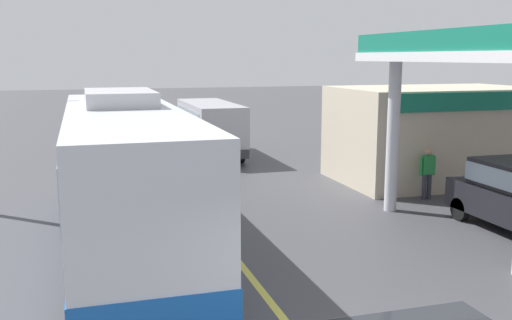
# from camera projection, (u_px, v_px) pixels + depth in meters

# --- Properties ---
(ground) EXTENTS (120.00, 120.00, 0.00)m
(ground) POSITION_uv_depth(u_px,v_px,m) (159.00, 160.00, 25.78)
(ground) COLOR #424247
(lane_divider_stripe) EXTENTS (0.16, 50.00, 0.01)m
(lane_divider_stripe) POSITION_uv_depth(u_px,v_px,m) (177.00, 182.00, 21.06)
(lane_divider_stripe) COLOR #D8CC4C
(lane_divider_stripe) RESTS_ON ground
(coach_bus_main) EXTENTS (2.60, 11.04, 3.69)m
(coach_bus_main) POSITION_uv_depth(u_px,v_px,m) (126.00, 178.00, 13.43)
(coach_bus_main) COLOR silver
(coach_bus_main) RESTS_ON ground
(gas_station_roadside) EXTENTS (9.10, 11.95, 5.10)m
(gas_station_roadside) POSITION_uv_depth(u_px,v_px,m) (470.00, 114.00, 19.26)
(gas_station_roadside) COLOR #147259
(gas_station_roadside) RESTS_ON ground
(minibus_opposing_lane) EXTENTS (2.04, 6.13, 2.44)m
(minibus_opposing_lane) POSITION_uv_depth(u_px,v_px,m) (210.00, 124.00, 26.39)
(minibus_opposing_lane) COLOR #A5A5AD
(minibus_opposing_lane) RESTS_ON ground
(pedestrian_near_pump) EXTENTS (0.55, 0.22, 1.66)m
(pedestrian_near_pump) POSITION_uv_depth(u_px,v_px,m) (427.00, 170.00, 18.45)
(pedestrian_near_pump) COLOR #33333F
(pedestrian_near_pump) RESTS_ON ground
(car_trailing_behind_bus) EXTENTS (1.70, 4.20, 1.82)m
(car_trailing_behind_bus) POSITION_uv_depth(u_px,v_px,m) (98.00, 123.00, 31.19)
(car_trailing_behind_bus) COLOR #B2B2B7
(car_trailing_behind_bus) RESTS_ON ground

